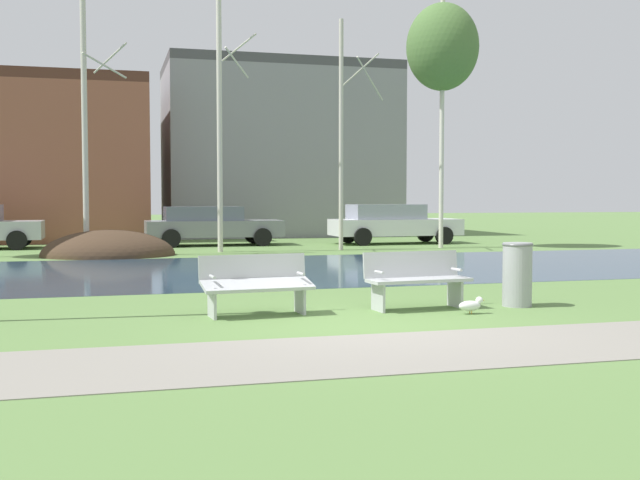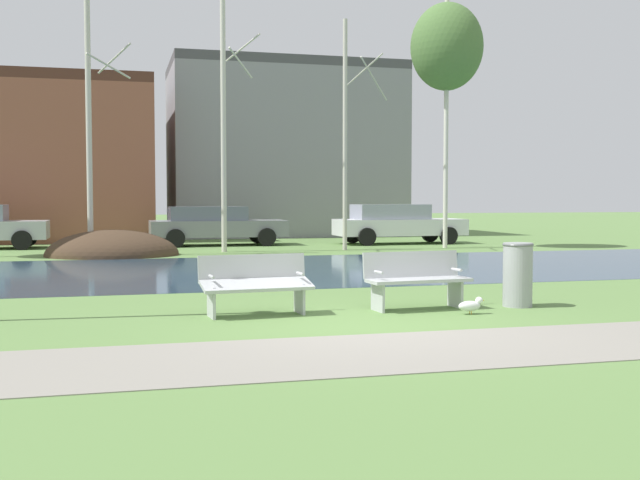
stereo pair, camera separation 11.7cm
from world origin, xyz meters
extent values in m
plane|color=#5B7F42|center=(0.00, 10.00, 0.00)|extent=(120.00, 120.00, 0.00)
cube|color=gray|center=(0.00, -1.78, 0.01)|extent=(60.00, 2.14, 0.01)
cube|color=#284256|center=(0.00, 8.15, 0.00)|extent=(80.00, 8.11, 0.01)
ellipsoid|color=#423021|center=(-3.34, 13.71, 0.00)|extent=(3.86, 3.18, 1.52)
cube|color=#B2B5B7|center=(-1.24, 1.14, 0.45)|extent=(1.64, 0.61, 0.15)
cube|color=#B2B5B7|center=(-1.27, 1.42, 0.67)|extent=(1.60, 0.22, 0.40)
cube|color=#B2B5B7|center=(-1.90, 1.14, 0.23)|extent=(0.08, 0.43, 0.45)
cube|color=#B2B5B7|center=(-0.59, 1.26, 0.23)|extent=(0.08, 0.43, 0.45)
cylinder|color=#B2B5B7|center=(-1.90, 1.10, 0.59)|extent=(0.07, 0.28, 0.04)
cylinder|color=#B2B5B7|center=(-0.59, 1.22, 0.59)|extent=(0.07, 0.28, 0.04)
cube|color=#B2B5B7|center=(1.24, 1.14, 0.45)|extent=(1.64, 0.61, 0.05)
cube|color=#B2B5B7|center=(1.22, 1.42, 0.67)|extent=(1.60, 0.22, 0.40)
cube|color=#B2B5B7|center=(0.58, 1.14, 0.23)|extent=(0.08, 0.43, 0.45)
cube|color=#B2B5B7|center=(1.89, 1.26, 0.23)|extent=(0.08, 0.43, 0.45)
cylinder|color=#B2B5B7|center=(0.59, 1.10, 0.59)|extent=(0.07, 0.28, 0.04)
cylinder|color=#B2B5B7|center=(1.89, 1.22, 0.59)|extent=(0.07, 0.28, 0.04)
cylinder|color=#999B9E|center=(2.86, 1.08, 0.50)|extent=(0.45, 0.45, 1.00)
torus|color=#5B5D5E|center=(2.86, 1.08, 0.97)|extent=(0.48, 0.48, 0.04)
ellipsoid|color=white|center=(1.78, 0.53, 0.12)|extent=(0.34, 0.15, 0.15)
sphere|color=white|center=(1.93, 0.53, 0.20)|extent=(0.11, 0.11, 0.11)
cone|color=gold|center=(1.99, 0.53, 0.20)|extent=(0.06, 0.03, 0.03)
cylinder|color=gold|center=(1.80, 0.50, 0.05)|extent=(0.01, 0.01, 0.10)
cylinder|color=gold|center=(1.80, 0.56, 0.05)|extent=(0.01, 0.01, 0.10)
cylinder|color=#BCB7A8|center=(-3.95, 13.76, 4.49)|extent=(0.17, 0.17, 8.98)
cylinder|color=#BCB7A8|center=(-3.22, 14.27, 5.84)|extent=(0.99, 1.41, 0.74)
cylinder|color=#BCB7A8|center=(-3.36, 13.15, 5.44)|extent=(1.23, 1.19, 0.52)
cylinder|color=beige|center=(0.04, 14.37, 4.29)|extent=(0.16, 0.16, 8.57)
cylinder|color=beige|center=(0.74, 14.84, 6.46)|extent=(0.93, 1.33, 0.71)
cylinder|color=beige|center=(0.52, 13.88, 5.82)|extent=(0.88, 0.86, 0.80)
cylinder|color=#BCB7A8|center=(3.98, 14.34, 3.72)|extent=(0.14, 0.14, 7.44)
cylinder|color=#BCB7A8|center=(4.76, 14.87, 5.90)|extent=(0.97, 1.38, 1.01)
cylinder|color=#BCB7A8|center=(4.71, 13.58, 5.45)|extent=(1.33, 1.29, 1.17)
cylinder|color=beige|center=(7.57, 14.46, 4.33)|extent=(0.15, 0.15, 8.67)
ellipsoid|color=#4C7038|center=(7.57, 14.46, 6.76)|extent=(2.43, 2.43, 2.91)
cylinder|color=black|center=(-6.22, 18.72, 0.32)|extent=(0.64, 0.22, 0.64)
cylinder|color=black|center=(-6.21, 16.95, 0.32)|extent=(0.64, 0.22, 0.64)
cube|color=slate|center=(0.29, 17.77, 0.61)|extent=(4.80, 1.81, 0.57)
cube|color=slate|center=(-0.09, 17.77, 1.14)|extent=(2.69, 1.58, 0.49)
cylinder|color=black|center=(1.87, 18.67, 0.32)|extent=(0.64, 0.22, 0.64)
cylinder|color=black|center=(1.88, 16.89, 0.32)|extent=(0.64, 0.22, 0.64)
cylinder|color=black|center=(-1.30, 18.65, 0.32)|extent=(0.64, 0.22, 0.64)
cylinder|color=black|center=(-1.29, 16.87, 0.32)|extent=(0.64, 0.22, 0.64)
cube|color=silver|center=(6.91, 17.07, 0.62)|extent=(4.77, 1.75, 0.59)
cube|color=#949AAC|center=(6.53, 17.06, 1.19)|extent=(2.68, 1.53, 0.55)
cylinder|color=black|center=(8.48, 17.93, 0.32)|extent=(0.64, 0.22, 0.64)
cylinder|color=black|center=(8.49, 16.22, 0.32)|extent=(0.64, 0.22, 0.64)
cylinder|color=black|center=(5.34, 17.91, 0.32)|extent=(0.64, 0.22, 0.64)
cylinder|color=black|center=(5.35, 16.20, 0.32)|extent=(0.64, 0.22, 0.64)
cube|color=gray|center=(4.17, 24.94, 3.64)|extent=(10.14, 6.19, 7.28)
cube|color=#48484B|center=(4.17, 24.94, 7.48)|extent=(10.14, 6.19, 0.40)
camera|label=1|loc=(-3.26, -9.67, 1.70)|focal=43.23mm
camera|label=2|loc=(-3.15, -9.70, 1.70)|focal=43.23mm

